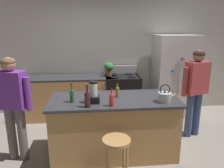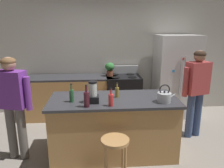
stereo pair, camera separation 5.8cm
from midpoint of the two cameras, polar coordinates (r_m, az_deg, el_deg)
The scene contains 16 objects.
ground_plane at distance 3.76m, azimuth 0.83°, elevation -17.38°, with size 14.00×14.00×0.00m, color gray.
back_wall at distance 5.16m, azimuth -1.12°, elevation 7.63°, with size 8.00×0.10×2.70m, color #BCB7AD.
kitchen_island at distance 3.53m, azimuth 0.86°, elevation -10.95°, with size 1.96×0.88×0.93m.
back_counter_run at distance 4.98m, azimuth -10.03°, elevation -3.32°, with size 2.00×0.64×0.93m.
refrigerator at distance 5.12m, azimuth 16.59°, elevation 1.96°, with size 0.90×0.73×1.82m.
stove_range at distance 4.97m, azimuth 3.22°, elevation -3.01°, with size 0.76×0.65×1.11m.
person_by_island_left at distance 3.51m, azimuth -24.07°, elevation -3.71°, with size 0.59×0.31×1.59m.
person_by_sink_right at distance 4.18m, azimuth 21.63°, elevation -0.51°, with size 0.59×0.32×1.61m.
bar_stool at distance 2.89m, azimuth 1.39°, elevation -16.61°, with size 0.36×0.36×0.64m.
potted_plant at distance 4.81m, azimuth -0.26°, elevation 4.12°, with size 0.20×0.20×0.30m.
blender_appliance at distance 3.15m, azimuth -4.50°, elevation -2.55°, with size 0.17×0.17×0.32m.
bottle_olive_oil at distance 3.22m, azimuth -10.00°, elevation -2.92°, with size 0.07×0.07×0.28m.
bottle_wine at distance 2.99m, azimuth -6.12°, elevation -3.88°, with size 0.08×0.08×0.32m.
bottle_vinegar at distance 3.39m, azimuth 1.81°, elevation -2.07°, with size 0.06×0.06×0.24m.
bottle_soda at distance 3.02m, azimuth 0.27°, elevation -4.07°, with size 0.07×0.07×0.26m.
tea_kettle at distance 3.27m, azimuth 14.00°, elevation -3.31°, with size 0.28×0.20×0.27m.
Camera 2 is at (-0.27, -3.16, 2.01)m, focal length 34.98 mm.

